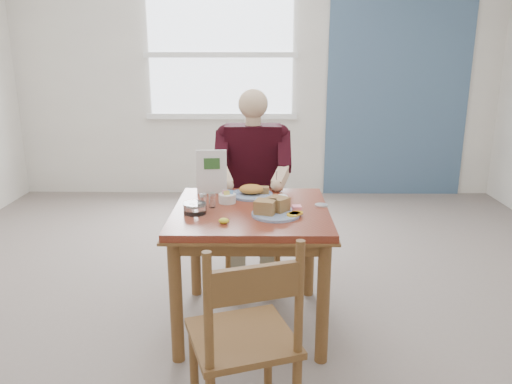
{
  "coord_description": "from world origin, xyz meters",
  "views": [
    {
      "loc": [
        0.06,
        -2.77,
        1.63
      ],
      "look_at": [
        0.03,
        0.0,
        0.85
      ],
      "focal_mm": 35.0,
      "sensor_mm": 36.0,
      "label": 1
    }
  ],
  "objects_px": {
    "table": "(251,227)",
    "chair_far": "(253,211)",
    "diner": "(253,171)",
    "near_plate": "(275,209)",
    "far_plate": "(252,192)",
    "chair_near": "(245,341)"
  },
  "relations": [
    {
      "from": "diner",
      "to": "far_plate",
      "type": "relative_size",
      "value": 4.83
    },
    {
      "from": "table",
      "to": "chair_far",
      "type": "relative_size",
      "value": 0.97
    },
    {
      "from": "table",
      "to": "far_plate",
      "type": "distance_m",
      "value": 0.3
    },
    {
      "from": "table",
      "to": "diner",
      "type": "xyz_separation_m",
      "value": [
        0.0,
        0.71,
        0.17
      ]
    },
    {
      "from": "table",
      "to": "chair_near",
      "type": "distance_m",
      "value": 0.97
    },
    {
      "from": "chair_near",
      "to": "diner",
      "type": "xyz_separation_m",
      "value": [
        0.0,
        1.66,
        0.33
      ]
    },
    {
      "from": "near_plate",
      "to": "far_plate",
      "type": "distance_m",
      "value": 0.41
    },
    {
      "from": "near_plate",
      "to": "far_plate",
      "type": "height_order",
      "value": "near_plate"
    },
    {
      "from": "chair_far",
      "to": "near_plate",
      "type": "xyz_separation_m",
      "value": [
        0.14,
        -0.91,
        0.31
      ]
    },
    {
      "from": "chair_far",
      "to": "far_plate",
      "type": "xyz_separation_m",
      "value": [
        0.0,
        -0.53,
        0.3
      ]
    },
    {
      "from": "table",
      "to": "chair_near",
      "type": "relative_size",
      "value": 0.97
    },
    {
      "from": "chair_far",
      "to": "diner",
      "type": "xyz_separation_m",
      "value": [
        0.0,
        -0.09,
        0.33
      ]
    },
    {
      "from": "chair_near",
      "to": "far_plate",
      "type": "xyz_separation_m",
      "value": [
        0.01,
        1.22,
        0.3
      ]
    },
    {
      "from": "chair_near",
      "to": "far_plate",
      "type": "bearing_deg",
      "value": 89.73
    },
    {
      "from": "chair_far",
      "to": "chair_near",
      "type": "relative_size",
      "value": 1.0
    },
    {
      "from": "diner",
      "to": "near_plate",
      "type": "relative_size",
      "value": 3.84
    },
    {
      "from": "near_plate",
      "to": "far_plate",
      "type": "xyz_separation_m",
      "value": [
        -0.13,
        0.38,
        -0.01
      ]
    },
    {
      "from": "near_plate",
      "to": "far_plate",
      "type": "bearing_deg",
      "value": 109.12
    },
    {
      "from": "chair_near",
      "to": "far_plate",
      "type": "relative_size",
      "value": 3.31
    },
    {
      "from": "chair_far",
      "to": "chair_near",
      "type": "height_order",
      "value": "same"
    },
    {
      "from": "table",
      "to": "far_plate",
      "type": "relative_size",
      "value": 3.21
    },
    {
      "from": "diner",
      "to": "near_plate",
      "type": "xyz_separation_m",
      "value": [
        0.14,
        -0.82,
        -0.03
      ]
    }
  ]
}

